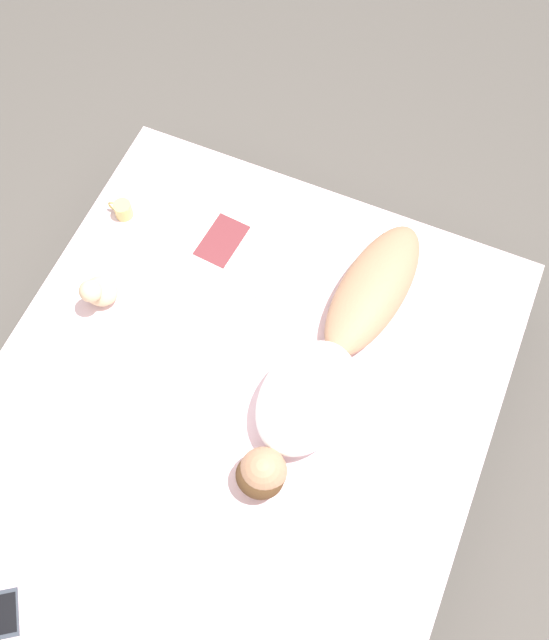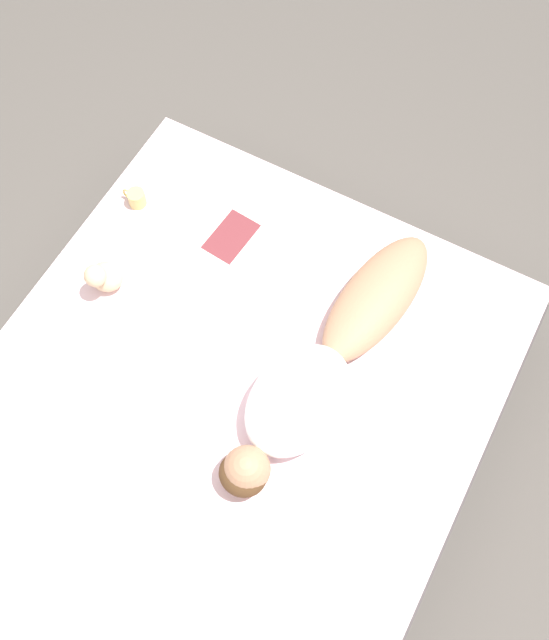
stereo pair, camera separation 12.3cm
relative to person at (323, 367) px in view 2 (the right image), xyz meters
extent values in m
plane|color=#4C4742|center=(0.28, 0.30, -0.57)|extent=(12.00, 12.00, 0.00)
cube|color=#383333|center=(0.28, 0.30, -0.42)|extent=(1.95, 2.25, 0.31)
cube|color=silver|center=(0.28, 0.30, -0.17)|extent=(1.89, 2.19, 0.18)
ellipsoid|color=#A37556|center=(-0.05, -0.37, -0.01)|extent=(0.34, 0.69, 0.14)
ellipsoid|color=white|center=(0.02, 0.16, 0.01)|extent=(0.40, 0.52, 0.19)
ellipsoid|color=#472D19|center=(0.07, 0.50, 0.01)|extent=(0.20, 0.19, 0.10)
sphere|color=#A37556|center=(0.06, 0.48, 0.00)|extent=(0.17, 0.17, 0.17)
cube|color=silver|center=(0.40, -0.36, -0.08)|extent=(0.26, 0.36, 0.01)
cube|color=silver|center=(0.63, -0.38, -0.08)|extent=(0.26, 0.36, 0.01)
cube|color=maroon|center=(0.63, -0.38, -0.08)|extent=(0.17, 0.25, 0.00)
cylinder|color=tan|center=(1.07, -0.34, -0.05)|extent=(0.08, 0.08, 0.08)
cylinder|color=black|center=(1.07, -0.34, -0.02)|extent=(0.06, 0.06, 0.00)
torus|color=tan|center=(1.11, -0.34, -0.05)|extent=(0.06, 0.01, 0.06)
ellipsoid|color=#D1B289|center=(0.96, 0.06, -0.03)|extent=(0.14, 0.12, 0.12)
sphere|color=#D1B289|center=(0.96, 0.11, 0.06)|extent=(0.09, 0.09, 0.09)
camera|label=1|loc=(-0.24, 1.08, 2.63)|focal=42.00mm
camera|label=2|loc=(-0.35, 1.02, 2.63)|focal=42.00mm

